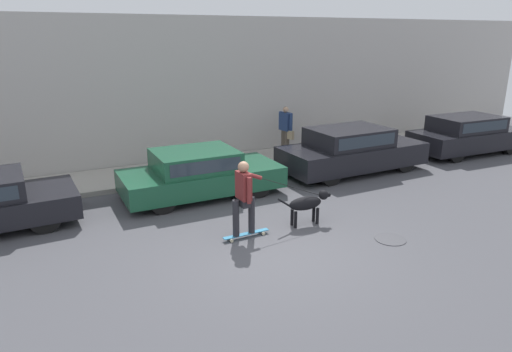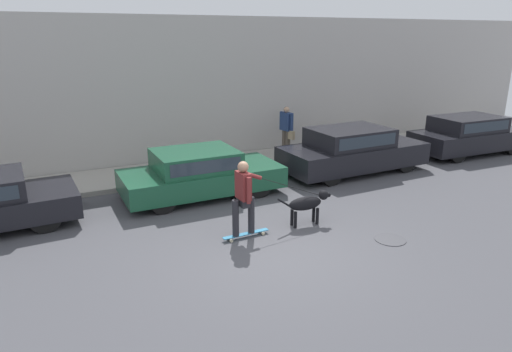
{
  "view_description": "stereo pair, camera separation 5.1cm",
  "coord_description": "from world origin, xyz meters",
  "px_view_note": "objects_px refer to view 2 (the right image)",
  "views": [
    {
      "loc": [
        -3.89,
        -7.0,
        4.0
      ],
      "look_at": [
        0.48,
        1.76,
        0.95
      ],
      "focal_mm": 32.0,
      "sensor_mm": 36.0,
      "label": 1
    },
    {
      "loc": [
        -3.85,
        -7.02,
        4.0
      ],
      "look_at": [
        0.48,
        1.76,
        0.95
      ],
      "focal_mm": 32.0,
      "sensor_mm": 36.0,
      "label": 2
    }
  ],
  "objects_px": {
    "pedestrian_with_bag": "(287,128)",
    "parked_car_1": "(200,174)",
    "dog": "(307,203)",
    "skateboarder": "(244,195)",
    "parked_car_3": "(469,135)",
    "parked_car_2": "(352,151)"
  },
  "relations": [
    {
      "from": "parked_car_1",
      "to": "dog",
      "type": "xyz_separation_m",
      "value": [
        1.45,
        -2.82,
        -0.1
      ]
    },
    {
      "from": "parked_car_3",
      "to": "parked_car_2",
      "type": "bearing_deg",
      "value": -177.79
    },
    {
      "from": "dog",
      "to": "parked_car_2",
      "type": "bearing_deg",
      "value": 43.34
    },
    {
      "from": "parked_car_3",
      "to": "skateboarder",
      "type": "height_order",
      "value": "skateboarder"
    },
    {
      "from": "skateboarder",
      "to": "parked_car_2",
      "type": "bearing_deg",
      "value": 28.1
    },
    {
      "from": "dog",
      "to": "skateboarder",
      "type": "bearing_deg",
      "value": -175.62
    },
    {
      "from": "pedestrian_with_bag",
      "to": "skateboarder",
      "type": "bearing_deg",
      "value": 43.88
    },
    {
      "from": "parked_car_1",
      "to": "pedestrian_with_bag",
      "type": "xyz_separation_m",
      "value": [
        3.86,
        2.3,
        0.42
      ]
    },
    {
      "from": "pedestrian_with_bag",
      "to": "parked_car_2",
      "type": "bearing_deg",
      "value": 103.91
    },
    {
      "from": "parked_car_1",
      "to": "pedestrian_with_bag",
      "type": "height_order",
      "value": "pedestrian_with_bag"
    },
    {
      "from": "parked_car_1",
      "to": "dog",
      "type": "distance_m",
      "value": 3.17
    },
    {
      "from": "parked_car_3",
      "to": "dog",
      "type": "distance_m",
      "value": 8.84
    },
    {
      "from": "dog",
      "to": "pedestrian_with_bag",
      "type": "distance_m",
      "value": 5.68
    },
    {
      "from": "pedestrian_with_bag",
      "to": "parked_car_3",
      "type": "bearing_deg",
      "value": 150.26
    },
    {
      "from": "parked_car_1",
      "to": "parked_car_3",
      "type": "height_order",
      "value": "parked_car_3"
    },
    {
      "from": "skateboarder",
      "to": "pedestrian_with_bag",
      "type": "relative_size",
      "value": 1.51
    },
    {
      "from": "pedestrian_with_bag",
      "to": "parked_car_1",
      "type": "bearing_deg",
      "value": 22.12
    },
    {
      "from": "skateboarder",
      "to": "parked_car_3",
      "type": "bearing_deg",
      "value": 14.0
    },
    {
      "from": "parked_car_3",
      "to": "skateboarder",
      "type": "bearing_deg",
      "value": -161.8
    },
    {
      "from": "parked_car_2",
      "to": "parked_car_3",
      "type": "height_order",
      "value": "parked_car_2"
    },
    {
      "from": "parked_car_2",
      "to": "dog",
      "type": "bearing_deg",
      "value": -141.15
    },
    {
      "from": "parked_car_1",
      "to": "parked_car_2",
      "type": "relative_size",
      "value": 0.9
    }
  ]
}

